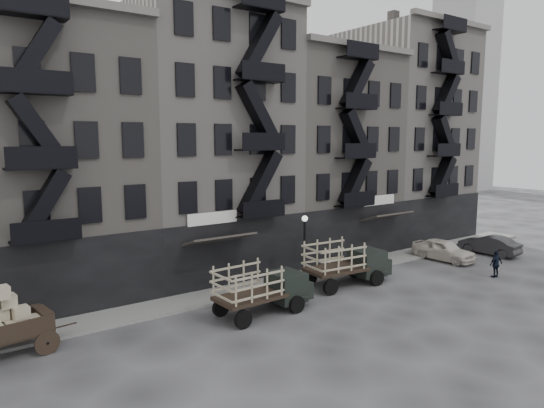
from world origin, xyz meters
TOP-DOWN VIEW (x-y plane):
  - ground at (0.00, 0.00)m, footprint 140.00×140.00m
  - sidewalk at (0.00, 3.75)m, footprint 55.00×2.50m
  - building_midwest at (-10.00, 9.83)m, footprint 10.00×11.35m
  - building_center at (-0.00, 9.82)m, footprint 10.00×11.35m
  - building_mideast at (10.00, 9.83)m, footprint 10.00×11.35m
  - building_east at (20.00, 9.82)m, footprint 10.00×11.35m
  - lamp_post at (3.00, 2.60)m, footprint 0.36×0.36m
  - wagon at (-13.26, 2.04)m, footprint 3.84×2.41m
  - stake_truck_west at (-1.87, 0.01)m, footprint 5.38×2.39m
  - stake_truck_east at (5.02, 1.06)m, footprint 5.73×2.74m
  - car_east at (15.06, 1.31)m, footprint 2.19×4.71m
  - car_far at (19.50, 0.41)m, footprint 1.90×4.59m
  - pedestrian_mid at (0.60, 0.85)m, footprint 0.96×0.91m
  - policeman at (14.02, -3.31)m, footprint 1.08×0.61m

SIDE VIEW (x-z plane):
  - ground at x=0.00m, z-range 0.00..0.00m
  - sidewalk at x=0.00m, z-range 0.00..0.15m
  - car_far at x=19.50m, z-range 0.00..1.48m
  - car_east at x=15.06m, z-range 0.00..1.56m
  - pedestrian_mid at x=0.60m, z-range 0.00..1.57m
  - policeman at x=14.02m, z-range 0.00..1.73m
  - stake_truck_west at x=-1.87m, z-range 0.19..2.85m
  - stake_truck_east at x=5.02m, z-range 0.20..2.99m
  - wagon at x=-13.26m, z-range 0.22..3.27m
  - lamp_post at x=3.00m, z-range 0.64..4.92m
  - building_midwest at x=-10.00m, z-range -0.60..15.60m
  - building_mideast at x=10.00m, z-range -0.60..15.60m
  - building_center at x=0.00m, z-range -0.60..17.60m
  - building_east at x=20.00m, z-range -0.60..18.60m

